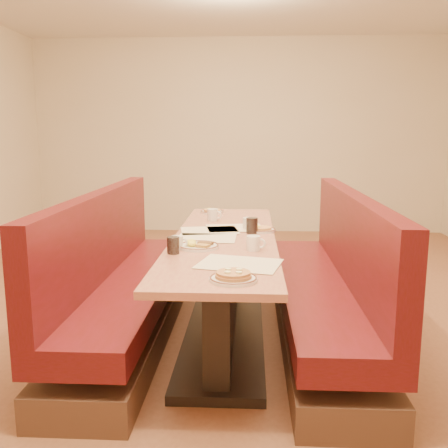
{
  "coord_description": "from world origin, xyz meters",
  "views": [
    {
      "loc": [
        0.18,
        -3.4,
        1.46
      ],
      "look_at": [
        0.0,
        -0.07,
        0.85
      ],
      "focal_mm": 40.0,
      "sensor_mm": 36.0,
      "label": 1
    }
  ],
  "objects_px": {
    "diner_table": "(224,288)",
    "booth_right": "(328,292)",
    "pancake_plate": "(233,277)",
    "coffee_mug_d": "(213,215)",
    "booth_left": "(123,288)",
    "soda_tumbler_near": "(173,245)",
    "coffee_mug_b": "(178,242)",
    "soda_tumbler_mid": "(252,226)",
    "coffee_mug_c": "(249,223)",
    "eggs_plate": "(198,245)",
    "coffee_mug_a": "(254,243)"
  },
  "relations": [
    {
      "from": "soda_tumbler_near",
      "to": "pancake_plate",
      "type": "bearing_deg",
      "value": -54.74
    },
    {
      "from": "coffee_mug_b",
      "to": "soda_tumbler_mid",
      "type": "xyz_separation_m",
      "value": [
        0.46,
        0.51,
        0.01
      ]
    },
    {
      "from": "diner_table",
      "to": "coffee_mug_b",
      "type": "height_order",
      "value": "coffee_mug_b"
    },
    {
      "from": "pancake_plate",
      "to": "coffee_mug_b",
      "type": "relative_size",
      "value": 2.25
    },
    {
      "from": "coffee_mug_c",
      "to": "soda_tumbler_near",
      "type": "xyz_separation_m",
      "value": [
        -0.45,
        -0.78,
        0.01
      ]
    },
    {
      "from": "pancake_plate",
      "to": "soda_tumbler_mid",
      "type": "distance_m",
      "value": 1.17
    },
    {
      "from": "coffee_mug_d",
      "to": "coffee_mug_c",
      "type": "bearing_deg",
      "value": -32.98
    },
    {
      "from": "booth_right",
      "to": "coffee_mug_c",
      "type": "xyz_separation_m",
      "value": [
        -0.57,
        0.27,
        0.43
      ]
    },
    {
      "from": "coffee_mug_a",
      "to": "soda_tumbler_mid",
      "type": "distance_m",
      "value": 0.53
    },
    {
      "from": "pancake_plate",
      "to": "coffee_mug_a",
      "type": "relative_size",
      "value": 1.99
    },
    {
      "from": "eggs_plate",
      "to": "coffee_mug_b",
      "type": "bearing_deg",
      "value": -164.41
    },
    {
      "from": "diner_table",
      "to": "eggs_plate",
      "type": "relative_size",
      "value": 9.67
    },
    {
      "from": "booth_left",
      "to": "coffee_mug_b",
      "type": "xyz_separation_m",
      "value": [
        0.46,
        -0.39,
        0.43
      ]
    },
    {
      "from": "booth_left",
      "to": "coffee_mug_c",
      "type": "bearing_deg",
      "value": 16.56
    },
    {
      "from": "diner_table",
      "to": "coffee_mug_b",
      "type": "relative_size",
      "value": 23.47
    },
    {
      "from": "pancake_plate",
      "to": "eggs_plate",
      "type": "relative_size",
      "value": 0.93
    },
    {
      "from": "soda_tumbler_near",
      "to": "eggs_plate",
      "type": "bearing_deg",
      "value": 50.25
    },
    {
      "from": "eggs_plate",
      "to": "coffee_mug_c",
      "type": "relative_size",
      "value": 2.23
    },
    {
      "from": "coffee_mug_c",
      "to": "soda_tumbler_mid",
      "type": "bearing_deg",
      "value": -87.48
    },
    {
      "from": "diner_table",
      "to": "coffee_mug_c",
      "type": "distance_m",
      "value": 0.53
    },
    {
      "from": "booth_right",
      "to": "coffee_mug_a",
      "type": "xyz_separation_m",
      "value": [
        -0.53,
        -0.41,
        0.44
      ]
    },
    {
      "from": "eggs_plate",
      "to": "coffee_mug_c",
      "type": "bearing_deg",
      "value": 63.22
    },
    {
      "from": "booth_left",
      "to": "eggs_plate",
      "type": "bearing_deg",
      "value": -31.4
    },
    {
      "from": "soda_tumbler_near",
      "to": "soda_tumbler_mid",
      "type": "height_order",
      "value": "soda_tumbler_mid"
    },
    {
      "from": "booth_right",
      "to": "coffee_mug_c",
      "type": "distance_m",
      "value": 0.76
    },
    {
      "from": "booth_left",
      "to": "booth_right",
      "type": "distance_m",
      "value": 1.46
    },
    {
      "from": "soda_tumbler_mid",
      "to": "soda_tumbler_near",
      "type": "bearing_deg",
      "value": -126.62
    },
    {
      "from": "coffee_mug_a",
      "to": "coffee_mug_d",
      "type": "relative_size",
      "value": 0.96
    },
    {
      "from": "coffee_mug_d",
      "to": "eggs_plate",
      "type": "bearing_deg",
      "value": -73.47
    },
    {
      "from": "coffee_mug_c",
      "to": "eggs_plate",
      "type": "bearing_deg",
      "value": -123.42
    },
    {
      "from": "coffee_mug_a",
      "to": "coffee_mug_d",
      "type": "xyz_separation_m",
      "value": [
        -0.33,
        1.04,
        0.0
      ]
    },
    {
      "from": "booth_left",
      "to": "diner_table",
      "type": "bearing_deg",
      "value": 0.0
    },
    {
      "from": "coffee_mug_d",
      "to": "soda_tumbler_mid",
      "type": "xyz_separation_m",
      "value": [
        0.32,
        -0.51,
        0.01
      ]
    },
    {
      "from": "pancake_plate",
      "to": "coffee_mug_d",
      "type": "bearing_deg",
      "value": 97.66
    },
    {
      "from": "diner_table",
      "to": "coffee_mug_d",
      "type": "relative_size",
      "value": 19.97
    },
    {
      "from": "pancake_plate",
      "to": "diner_table",
      "type": "bearing_deg",
      "value": 95.33
    },
    {
      "from": "booth_left",
      "to": "coffee_mug_c",
      "type": "relative_size",
      "value": 21.54
    },
    {
      "from": "soda_tumbler_mid",
      "to": "booth_right",
      "type": "bearing_deg",
      "value": -12.34
    },
    {
      "from": "booth_left",
      "to": "coffee_mug_d",
      "type": "distance_m",
      "value": 0.98
    },
    {
      "from": "diner_table",
      "to": "coffee_mug_c",
      "type": "height_order",
      "value": "coffee_mug_c"
    },
    {
      "from": "booth_right",
      "to": "coffee_mug_a",
      "type": "height_order",
      "value": "booth_right"
    },
    {
      "from": "diner_table",
      "to": "coffee_mug_d",
      "type": "bearing_deg",
      "value": 101.49
    },
    {
      "from": "diner_table",
      "to": "soda_tumbler_near",
      "type": "bearing_deg",
      "value": -118.51
    },
    {
      "from": "coffee_mug_c",
      "to": "soda_tumbler_mid",
      "type": "height_order",
      "value": "soda_tumbler_mid"
    },
    {
      "from": "booth_left",
      "to": "coffee_mug_a",
      "type": "relative_size",
      "value": 20.82
    },
    {
      "from": "pancake_plate",
      "to": "coffee_mug_d",
      "type": "xyz_separation_m",
      "value": [
        -0.23,
        1.68,
        0.03
      ]
    },
    {
      "from": "pancake_plate",
      "to": "soda_tumbler_near",
      "type": "distance_m",
      "value": 0.66
    },
    {
      "from": "pancake_plate",
      "to": "soda_tumbler_near",
      "type": "bearing_deg",
      "value": 125.26
    },
    {
      "from": "diner_table",
      "to": "booth_right",
      "type": "height_order",
      "value": "booth_right"
    },
    {
      "from": "eggs_plate",
      "to": "diner_table",
      "type": "bearing_deg",
      "value": 67.48
    }
  ]
}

